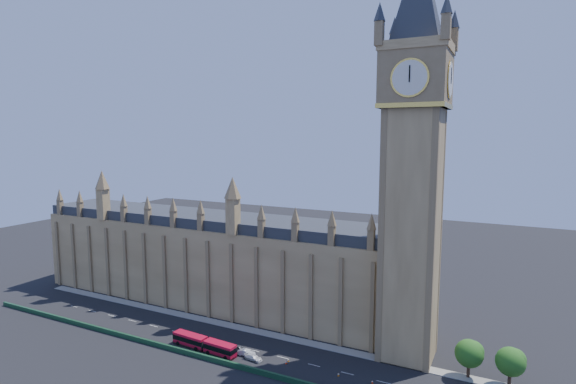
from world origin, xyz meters
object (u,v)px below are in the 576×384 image
at_px(car_grey, 239,349).
at_px(car_white, 253,358).
at_px(red_bus, 204,344).
at_px(car_silver, 246,353).

bearing_deg(car_grey, car_white, -111.40).
height_order(red_bus, car_silver, red_bus).
distance_m(red_bus, car_grey, 8.76).
distance_m(red_bus, car_white, 13.40).
height_order(red_bus, car_white, red_bus).
height_order(car_grey, car_silver, car_grey).
distance_m(car_silver, car_white, 2.89).
height_order(red_bus, car_grey, red_bus).
xyz_separation_m(red_bus, car_white, (13.32, 1.15, -0.98)).
bearing_deg(car_silver, car_white, -118.78).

